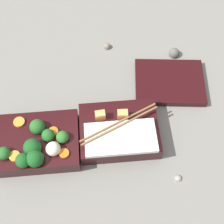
% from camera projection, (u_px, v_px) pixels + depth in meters
% --- Properties ---
extents(ground_plane, '(3.00, 3.00, 0.00)m').
position_uv_depth(ground_plane, '(81.00, 136.00, 0.82)').
color(ground_plane, slate).
extents(bento_tray_vegetable, '(0.20, 0.15, 0.08)m').
position_uv_depth(bento_tray_vegetable, '(39.00, 143.00, 0.77)').
color(bento_tray_vegetable, black).
rests_on(bento_tray_vegetable, ground_plane).
extents(bento_tray_rice, '(0.20, 0.15, 0.07)m').
position_uv_depth(bento_tray_rice, '(119.00, 132.00, 0.79)').
color(bento_tray_rice, black).
rests_on(bento_tray_rice, ground_plane).
extents(bento_lid, '(0.21, 0.17, 0.02)m').
position_uv_depth(bento_lid, '(169.00, 82.00, 0.89)').
color(bento_lid, black).
rests_on(bento_lid, ground_plane).
extents(pebble_1, '(0.02, 0.02, 0.02)m').
position_uv_depth(pebble_1, '(107.00, 46.00, 0.96)').
color(pebble_1, '#7A6B5B').
rests_on(pebble_1, ground_plane).
extents(pebble_2, '(0.03, 0.03, 0.03)m').
position_uv_depth(pebble_2, '(174.00, 53.00, 0.94)').
color(pebble_2, '#595651').
rests_on(pebble_2, ground_plane).
extents(pebble_3, '(0.02, 0.02, 0.02)m').
position_uv_depth(pebble_3, '(178.00, 178.00, 0.76)').
color(pebble_3, gray).
rests_on(pebble_3, ground_plane).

